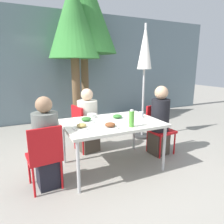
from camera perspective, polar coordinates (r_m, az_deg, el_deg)
ground_plane at (r=3.28m, az=0.00°, el=-15.25°), size 24.00×24.00×0.00m
building_facade at (r=5.94m, az=-13.40°, el=12.27°), size 10.00×0.20×3.00m
dining_table at (r=3.02m, az=0.00°, el=-3.74°), size 1.43×0.98×0.74m
chair_left at (r=2.66m, az=-18.64°, el=-11.10°), size 0.44×0.44×0.86m
person_left at (r=2.72m, az=-18.09°, el=-8.95°), size 0.32×0.32×1.20m
chair_right at (r=3.72m, az=13.11°, el=-3.76°), size 0.43×0.43×0.86m
person_right at (r=3.61m, az=13.47°, el=-2.80°), size 0.32×0.32×1.23m
chair_far at (r=3.69m, az=-8.39°, el=-3.69°), size 0.47×0.47×0.86m
person_far at (r=3.67m, az=-6.94°, el=-2.99°), size 0.38×0.38×1.17m
closed_umbrella at (r=4.27m, az=9.33°, el=15.61°), size 0.36×0.36×2.37m
plate_0 at (r=3.02m, az=-7.38°, el=-2.27°), size 0.27×0.27×0.07m
plate_1 at (r=2.72m, az=-8.68°, el=-4.08°), size 0.24×0.24×0.07m
plate_2 at (r=2.72m, az=-0.53°, el=-3.94°), size 0.26×0.26×0.07m
plate_3 at (r=3.15m, az=1.55°, el=-1.50°), size 0.26×0.26×0.07m
bottle at (r=2.74m, az=5.63°, el=-1.90°), size 0.07×0.07×0.24m
drinking_cup at (r=3.27m, az=8.33°, el=-0.71°), size 0.08×0.08×0.09m
salad_bowl at (r=3.24m, az=-5.75°, el=-1.05°), size 0.15×0.15×0.06m
tree_behind_left at (r=5.68m, az=-8.35°, el=27.29°), size 1.72×1.72×4.09m
tree_behind_right at (r=5.00m, az=-10.97°, el=24.08°), size 1.18×1.18×3.43m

